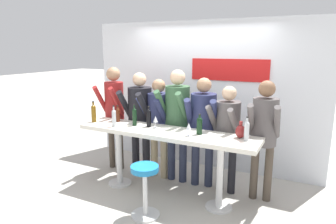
{
  "coord_description": "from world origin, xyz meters",
  "views": [
    {
      "loc": [
        1.86,
        -3.58,
        2.11
      ],
      "look_at": [
        0.0,
        0.09,
        1.22
      ],
      "focal_mm": 32.0,
      "sensor_mm": 36.0,
      "label": 1
    }
  ],
  "objects_px": {
    "bar_stool": "(145,183)",
    "person_center": "(177,114)",
    "wine_bottle_1": "(114,117)",
    "person_far_right": "(264,128)",
    "wine_bottle_6": "(199,125)",
    "wine_glass_0": "(155,120)",
    "decorative_vase": "(240,131)",
    "person_right": "(227,128)",
    "wine_glass_1": "(189,127)",
    "wine_bottle_0": "(94,113)",
    "wine_bottle_4": "(118,114)",
    "wine_bottle_2": "(149,117)",
    "wine_bottle_5": "(247,130)",
    "person_center_left": "(159,118)",
    "person_center_right": "(203,121)",
    "person_left": "(140,113)",
    "person_far_left": "(114,106)",
    "wine_bottle_3": "(134,116)",
    "tasting_table": "(165,140)"
  },
  "relations": [
    {
      "from": "wine_bottle_2",
      "to": "wine_bottle_5",
      "type": "bearing_deg",
      "value": -1.33
    },
    {
      "from": "bar_stool",
      "to": "decorative_vase",
      "type": "distance_m",
      "value": 1.38
    },
    {
      "from": "wine_bottle_6",
      "to": "wine_bottle_2",
      "type": "bearing_deg",
      "value": 177.57
    },
    {
      "from": "person_right",
      "to": "wine_bottle_1",
      "type": "height_order",
      "value": "person_right"
    },
    {
      "from": "person_center",
      "to": "wine_bottle_3",
      "type": "xyz_separation_m",
      "value": [
        -0.48,
        -0.47,
        0.01
      ]
    },
    {
      "from": "person_left",
      "to": "wine_bottle_6",
      "type": "bearing_deg",
      "value": -18.91
    },
    {
      "from": "wine_glass_0",
      "to": "decorative_vase",
      "type": "height_order",
      "value": "decorative_vase"
    },
    {
      "from": "person_far_right",
      "to": "wine_bottle_5",
      "type": "bearing_deg",
      "value": -112.28
    },
    {
      "from": "person_center_right",
      "to": "decorative_vase",
      "type": "distance_m",
      "value": 0.77
    },
    {
      "from": "person_center",
      "to": "person_far_left",
      "type": "bearing_deg",
      "value": -176.21
    },
    {
      "from": "person_far_left",
      "to": "wine_bottle_6",
      "type": "distance_m",
      "value": 1.79
    },
    {
      "from": "bar_stool",
      "to": "wine_bottle_6",
      "type": "bearing_deg",
      "value": 55.45
    },
    {
      "from": "wine_bottle_2",
      "to": "wine_glass_0",
      "type": "relative_size",
      "value": 1.74
    },
    {
      "from": "wine_bottle_3",
      "to": "wine_bottle_6",
      "type": "relative_size",
      "value": 1.16
    },
    {
      "from": "wine_bottle_3",
      "to": "wine_glass_0",
      "type": "distance_m",
      "value": 0.35
    },
    {
      "from": "person_center",
      "to": "wine_bottle_3",
      "type": "bearing_deg",
      "value": -133.09
    },
    {
      "from": "bar_stool",
      "to": "person_center",
      "type": "xyz_separation_m",
      "value": [
        -0.09,
        1.13,
        0.66
      ]
    },
    {
      "from": "person_center",
      "to": "wine_bottle_1",
      "type": "distance_m",
      "value": 0.97
    },
    {
      "from": "person_center_left",
      "to": "wine_bottle_0",
      "type": "height_order",
      "value": "person_center_left"
    },
    {
      "from": "person_center_left",
      "to": "decorative_vase",
      "type": "relative_size",
      "value": 7.4
    },
    {
      "from": "person_center",
      "to": "person_left",
      "type": "bearing_deg",
      "value": -177.34
    },
    {
      "from": "person_far_right",
      "to": "wine_bottle_5",
      "type": "distance_m",
      "value": 0.46
    },
    {
      "from": "person_far_right",
      "to": "decorative_vase",
      "type": "relative_size",
      "value": 7.69
    },
    {
      "from": "wine_bottle_1",
      "to": "person_far_right",
      "type": "bearing_deg",
      "value": 17.08
    },
    {
      "from": "wine_bottle_2",
      "to": "wine_bottle_4",
      "type": "height_order",
      "value": "wine_bottle_2"
    },
    {
      "from": "wine_glass_0",
      "to": "decorative_vase",
      "type": "bearing_deg",
      "value": 2.98
    },
    {
      "from": "person_center_left",
      "to": "person_far_left",
      "type": "bearing_deg",
      "value": -170.25
    },
    {
      "from": "wine_bottle_2",
      "to": "wine_bottle_5",
      "type": "relative_size",
      "value": 1.01
    },
    {
      "from": "wine_bottle_0",
      "to": "wine_bottle_4",
      "type": "relative_size",
      "value": 1.26
    },
    {
      "from": "wine_bottle_1",
      "to": "decorative_vase",
      "type": "xyz_separation_m",
      "value": [
        1.79,
        0.27,
        -0.05
      ]
    },
    {
      "from": "wine_bottle_3",
      "to": "bar_stool",
      "type": "bearing_deg",
      "value": -49.21
    },
    {
      "from": "wine_bottle_4",
      "to": "wine_bottle_0",
      "type": "bearing_deg",
      "value": -149.79
    },
    {
      "from": "wine_bottle_4",
      "to": "wine_bottle_5",
      "type": "height_order",
      "value": "wine_bottle_5"
    },
    {
      "from": "wine_bottle_0",
      "to": "person_far_right",
      "type": "bearing_deg",
      "value": 12.33
    },
    {
      "from": "wine_bottle_1",
      "to": "wine_bottle_6",
      "type": "relative_size",
      "value": 1.13
    },
    {
      "from": "person_right",
      "to": "wine_glass_1",
      "type": "distance_m",
      "value": 0.7
    },
    {
      "from": "wine_bottle_3",
      "to": "person_far_right",
      "type": "bearing_deg",
      "value": 13.67
    },
    {
      "from": "person_right",
      "to": "wine_bottle_5",
      "type": "height_order",
      "value": "person_right"
    },
    {
      "from": "person_far_left",
      "to": "person_left",
      "type": "relative_size",
      "value": 1.04
    },
    {
      "from": "wine_bottle_6",
      "to": "person_far_left",
      "type": "bearing_deg",
      "value": 165.76
    },
    {
      "from": "person_left",
      "to": "decorative_vase",
      "type": "xyz_separation_m",
      "value": [
        1.76,
        -0.39,
        0.0
      ]
    },
    {
      "from": "wine_bottle_5",
      "to": "wine_glass_1",
      "type": "relative_size",
      "value": 1.74
    },
    {
      "from": "tasting_table",
      "to": "person_center_right",
      "type": "bearing_deg",
      "value": 55.81
    },
    {
      "from": "wine_bottle_0",
      "to": "wine_bottle_5",
      "type": "distance_m",
      "value": 2.34
    },
    {
      "from": "person_center_left",
      "to": "person_center_right",
      "type": "relative_size",
      "value": 0.97
    },
    {
      "from": "wine_glass_1",
      "to": "decorative_vase",
      "type": "height_order",
      "value": "decorative_vase"
    },
    {
      "from": "bar_stool",
      "to": "wine_bottle_5",
      "type": "height_order",
      "value": "wine_bottle_5"
    },
    {
      "from": "wine_bottle_5",
      "to": "tasting_table",
      "type": "bearing_deg",
      "value": -177.3
    },
    {
      "from": "wine_bottle_6",
      "to": "wine_bottle_0",
      "type": "bearing_deg",
      "value": -176.38
    },
    {
      "from": "bar_stool",
      "to": "wine_bottle_4",
      "type": "xyz_separation_m",
      "value": [
        -0.93,
        0.74,
        0.64
      ]
    }
  ]
}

